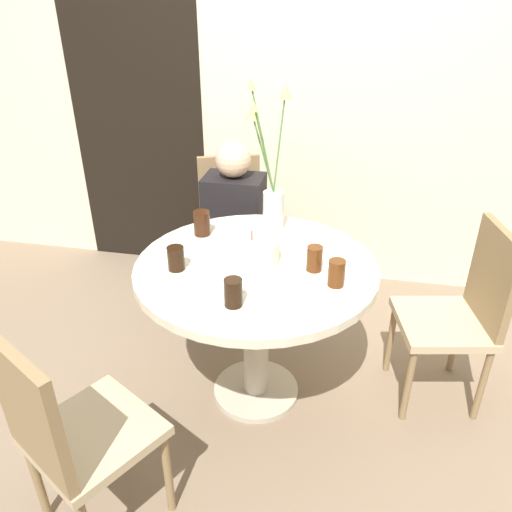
# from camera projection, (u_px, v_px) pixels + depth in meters

# --- Properties ---
(ground_plane) EXTENTS (16.00, 16.00, 0.00)m
(ground_plane) POSITION_uv_depth(u_px,v_px,m) (256.00, 392.00, 2.54)
(ground_plane) COLOR #7A6651
(wall_back) EXTENTS (8.00, 0.05, 2.60)m
(wall_back) POSITION_uv_depth(u_px,v_px,m) (298.00, 82.00, 3.02)
(wall_back) COLOR beige
(wall_back) RESTS_ON ground_plane
(doorway_panel) EXTENTS (0.90, 0.01, 2.05)m
(doorway_panel) POSITION_uv_depth(u_px,v_px,m) (137.00, 121.00, 3.31)
(doorway_panel) COLOR black
(doorway_panel) RESTS_ON ground_plane
(dining_table) EXTENTS (1.06, 1.06, 0.75)m
(dining_table) POSITION_uv_depth(u_px,v_px,m) (256.00, 291.00, 2.25)
(dining_table) COLOR beige
(dining_table) RESTS_ON ground_plane
(chair_right_flank) EXTENTS (0.51, 0.51, 0.91)m
(chair_right_flank) POSITION_uv_depth(u_px,v_px,m) (232.00, 223.00, 3.11)
(chair_right_flank) COLOR tan
(chair_right_flank) RESTS_ON ground_plane
(chair_near_front) EXTENTS (0.55, 0.55, 0.91)m
(chair_near_front) POSITION_uv_depth(u_px,v_px,m) (69.00, 431.00, 1.66)
(chair_near_front) COLOR tan
(chair_near_front) RESTS_ON ground_plane
(chair_far_back) EXTENTS (0.47, 0.47, 0.91)m
(chair_far_back) POSITION_uv_depth(u_px,v_px,m) (462.00, 308.00, 2.29)
(chair_far_back) COLOR tan
(chair_far_back) RESTS_ON ground_plane
(birthday_cake) EXTENTS (0.24, 0.24, 0.15)m
(birthday_cake) POSITION_uv_depth(u_px,v_px,m) (252.00, 251.00, 2.18)
(birthday_cake) COLOR white
(birthday_cake) RESTS_ON dining_table
(flower_vase) EXTENTS (0.21, 0.21, 0.71)m
(flower_vase) POSITION_uv_depth(u_px,v_px,m) (271.00, 186.00, 2.39)
(flower_vase) COLOR #B2C6C1
(flower_vase) RESTS_ON dining_table
(side_plate) EXTENTS (0.18, 0.18, 0.01)m
(side_plate) POSITION_uv_depth(u_px,v_px,m) (226.00, 284.00, 2.02)
(side_plate) COLOR white
(side_plate) RESTS_ON dining_table
(drink_glass_0) EXTENTS (0.08, 0.08, 0.12)m
(drink_glass_0) POSITION_uv_depth(u_px,v_px,m) (202.00, 223.00, 2.41)
(drink_glass_0) COLOR #33190C
(drink_glass_0) RESTS_ON dining_table
(drink_glass_1) EXTENTS (0.07, 0.07, 0.11)m
(drink_glass_1) POSITION_uv_depth(u_px,v_px,m) (233.00, 292.00, 1.87)
(drink_glass_1) COLOR black
(drink_glass_1) RESTS_ON dining_table
(drink_glass_2) EXTENTS (0.07, 0.07, 0.11)m
(drink_glass_2) POSITION_uv_depth(u_px,v_px,m) (315.00, 258.00, 2.11)
(drink_glass_2) COLOR #51280F
(drink_glass_2) RESTS_ON dining_table
(drink_glass_3) EXTENTS (0.07, 0.07, 0.10)m
(drink_glass_3) POSITION_uv_depth(u_px,v_px,m) (176.00, 258.00, 2.11)
(drink_glass_3) COLOR black
(drink_glass_3) RESTS_ON dining_table
(drink_glass_4) EXTENTS (0.07, 0.07, 0.11)m
(drink_glass_4) POSITION_uv_depth(u_px,v_px,m) (337.00, 273.00, 2.00)
(drink_glass_4) COLOR #51280F
(drink_glass_4) RESTS_ON dining_table
(person_woman) EXTENTS (0.34, 0.24, 1.07)m
(person_woman) POSITION_uv_depth(u_px,v_px,m) (235.00, 235.00, 2.98)
(person_woman) COLOR #383333
(person_woman) RESTS_ON ground_plane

